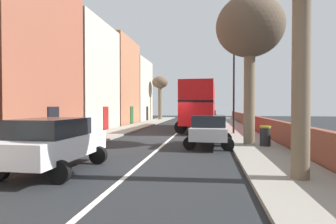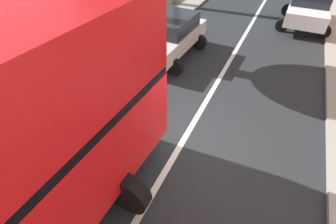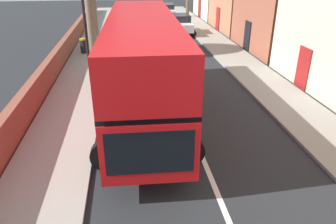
{
  "view_description": "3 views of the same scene",
  "coord_description": "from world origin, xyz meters",
  "px_view_note": "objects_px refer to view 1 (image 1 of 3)",
  "views": [
    {
      "loc": [
        2.47,
        -18.36,
        2.12
      ],
      "look_at": [
        -0.85,
        3.37,
        1.65
      ],
      "focal_mm": 28.63,
      "sensor_mm": 36.0,
      "label": 1
    },
    {
      "loc": [
        -1.63,
        4.51,
        5.06
      ],
      "look_at": [
        0.02,
        1.08,
        1.78
      ],
      "focal_mm": 26.07,
      "sensor_mm": 36.0,
      "label": 2
    },
    {
      "loc": [
        2.28,
        18.45,
        5.84
      ],
      "look_at": [
        0.91,
        7.81,
        0.82
      ],
      "focal_mm": 33.94,
      "sensor_mm": 36.0,
      "label": 3
    }
  ],
  "objects_px": {
    "double_decker_bus": "(200,104)",
    "parked_car_black_right_3": "(209,115)",
    "parked_car_white_left_2": "(53,142)",
    "lamppost_right": "(234,84)",
    "street_tree_left_2": "(160,85)",
    "parked_car_silver_right_0": "(209,129)",
    "litter_bin_right": "(265,136)",
    "street_tree_right_3": "(250,29)"
  },
  "relations": [
    {
      "from": "double_decker_bus",
      "to": "parked_car_black_right_3",
      "type": "relative_size",
      "value": 2.87
    },
    {
      "from": "parked_car_white_left_2",
      "to": "lamppost_right",
      "type": "bearing_deg",
      "value": 61.24
    },
    {
      "from": "street_tree_left_2",
      "to": "parked_car_silver_right_0",
      "type": "bearing_deg",
      "value": -74.26
    },
    {
      "from": "double_decker_bus",
      "to": "parked_car_black_right_3",
      "type": "xyz_separation_m",
      "value": [
        0.8,
        11.28,
        -1.43
      ]
    },
    {
      "from": "parked_car_white_left_2",
      "to": "litter_bin_right",
      "type": "distance_m",
      "value": 9.92
    },
    {
      "from": "double_decker_bus",
      "to": "parked_car_black_right_3",
      "type": "bearing_deg",
      "value": 85.94
    },
    {
      "from": "parked_car_black_right_3",
      "to": "street_tree_left_2",
      "type": "bearing_deg",
      "value": 147.28
    },
    {
      "from": "litter_bin_right",
      "to": "parked_car_black_right_3",
      "type": "bearing_deg",
      "value": 97.33
    },
    {
      "from": "parked_car_white_left_2",
      "to": "street_tree_right_3",
      "type": "height_order",
      "value": "street_tree_right_3"
    },
    {
      "from": "parked_car_white_left_2",
      "to": "street_tree_left_2",
      "type": "distance_m",
      "value": 33.08
    },
    {
      "from": "parked_car_black_right_3",
      "to": "litter_bin_right",
      "type": "bearing_deg",
      "value": -82.67
    },
    {
      "from": "street_tree_right_3",
      "to": "double_decker_bus",
      "type": "bearing_deg",
      "value": 106.18
    },
    {
      "from": "parked_car_silver_right_0",
      "to": "parked_car_white_left_2",
      "type": "distance_m",
      "value": 7.94
    },
    {
      "from": "parked_car_black_right_3",
      "to": "lamppost_right",
      "type": "height_order",
      "value": "lamppost_right"
    },
    {
      "from": "parked_car_silver_right_0",
      "to": "parked_car_white_left_2",
      "type": "bearing_deg",
      "value": -128.99
    },
    {
      "from": "street_tree_left_2",
      "to": "street_tree_right_3",
      "type": "xyz_separation_m",
      "value": [
        9.57,
        -26.04,
        0.8
      ]
    },
    {
      "from": "parked_car_black_right_3",
      "to": "street_tree_left_2",
      "type": "height_order",
      "value": "street_tree_left_2"
    },
    {
      "from": "parked_car_silver_right_0",
      "to": "parked_car_white_left_2",
      "type": "relative_size",
      "value": 0.97
    },
    {
      "from": "parked_car_silver_right_0",
      "to": "litter_bin_right",
      "type": "height_order",
      "value": "parked_car_silver_right_0"
    },
    {
      "from": "lamppost_right",
      "to": "street_tree_right_3",
      "type": "bearing_deg",
      "value": -87.13
    },
    {
      "from": "parked_car_silver_right_0",
      "to": "parked_car_black_right_3",
      "type": "height_order",
      "value": "parked_car_silver_right_0"
    },
    {
      "from": "parked_car_white_left_2",
      "to": "street_tree_right_3",
      "type": "distance_m",
      "value": 11.03
    },
    {
      "from": "parked_car_silver_right_0",
      "to": "litter_bin_right",
      "type": "xyz_separation_m",
      "value": [
        2.8,
        -0.05,
        -0.31
      ]
    },
    {
      "from": "street_tree_left_2",
      "to": "street_tree_right_3",
      "type": "relative_size",
      "value": 0.85
    },
    {
      "from": "parked_car_white_left_2",
      "to": "street_tree_left_2",
      "type": "xyz_separation_m",
      "value": [
        -2.48,
        32.7,
        4.39
      ]
    },
    {
      "from": "double_decker_bus",
      "to": "lamppost_right",
      "type": "height_order",
      "value": "lamppost_right"
    },
    {
      "from": "parked_car_silver_right_0",
      "to": "street_tree_left_2",
      "type": "distance_m",
      "value": 27.91
    },
    {
      "from": "parked_car_silver_right_0",
      "to": "litter_bin_right",
      "type": "bearing_deg",
      "value": -1.06
    },
    {
      "from": "parked_car_white_left_2",
      "to": "litter_bin_right",
      "type": "xyz_separation_m",
      "value": [
        7.8,
        6.12,
        -0.35
      ]
    },
    {
      "from": "double_decker_bus",
      "to": "litter_bin_right",
      "type": "bearing_deg",
      "value": -71.05
    },
    {
      "from": "lamppost_right",
      "to": "litter_bin_right",
      "type": "relative_size",
      "value": 6.27
    },
    {
      "from": "street_tree_right_3",
      "to": "parked_car_silver_right_0",
      "type": "bearing_deg",
      "value": -167.0
    },
    {
      "from": "street_tree_left_2",
      "to": "street_tree_right_3",
      "type": "bearing_deg",
      "value": -69.83
    },
    {
      "from": "lamppost_right",
      "to": "parked_car_silver_right_0",
      "type": "bearing_deg",
      "value": -106.16
    },
    {
      "from": "street_tree_left_2",
      "to": "litter_bin_right",
      "type": "height_order",
      "value": "street_tree_left_2"
    },
    {
      "from": "parked_car_silver_right_0",
      "to": "lamppost_right",
      "type": "height_order",
      "value": "lamppost_right"
    },
    {
      "from": "parked_car_silver_right_0",
      "to": "parked_car_black_right_3",
      "type": "bearing_deg",
      "value": 89.99
    },
    {
      "from": "parked_car_white_left_2",
      "to": "parked_car_black_right_3",
      "type": "relative_size",
      "value": 1.04
    },
    {
      "from": "litter_bin_right",
      "to": "lamppost_right",
      "type": "bearing_deg",
      "value": 99.06
    },
    {
      "from": "street_tree_right_3",
      "to": "parked_car_black_right_3",
      "type": "bearing_deg",
      "value": 95.61
    },
    {
      "from": "litter_bin_right",
      "to": "double_decker_bus",
      "type": "bearing_deg",
      "value": 108.95
    },
    {
      "from": "parked_car_silver_right_0",
      "to": "street_tree_left_2",
      "type": "height_order",
      "value": "street_tree_left_2"
    }
  ]
}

